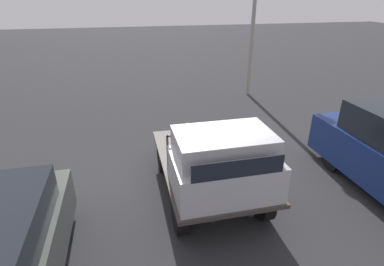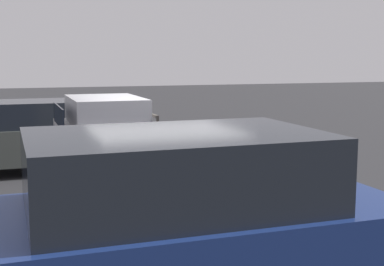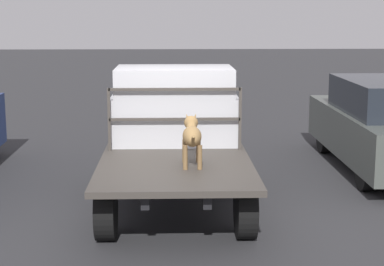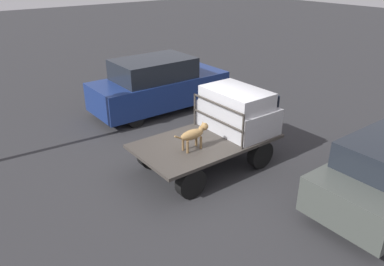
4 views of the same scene
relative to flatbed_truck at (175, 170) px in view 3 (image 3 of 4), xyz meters
name	(u,v)px [view 3 (image 3 of 4)]	position (x,y,z in m)	size (l,w,h in m)	color
ground_plane	(175,210)	(0.00, 0.00, -0.58)	(80.00, 80.00, 0.00)	#2D2D30
flatbed_truck	(175,170)	(0.00, 0.00, 0.00)	(3.67, 2.04, 0.80)	black
truck_cab	(174,106)	(1.08, 0.00, 0.76)	(1.36, 1.92, 1.15)	#B7B7BC
truck_headboard	(175,109)	(0.36, 0.00, 0.82)	(0.04, 1.92, 0.91)	#3D3833
dog	(192,135)	(-0.54, -0.22, 0.61)	(1.02, 0.25, 0.63)	brown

